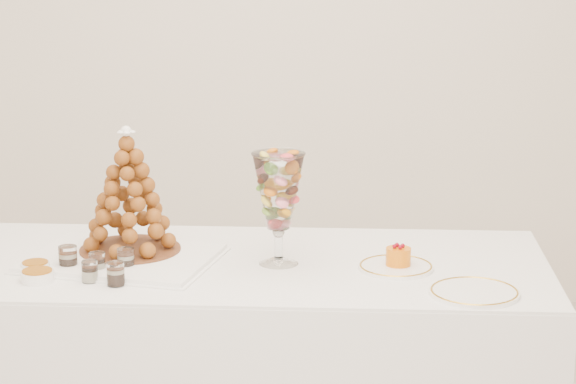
{
  "coord_description": "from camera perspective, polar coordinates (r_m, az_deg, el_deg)",
  "views": [
    {
      "loc": [
        0.16,
        -3.1,
        1.81
      ],
      "look_at": [
        0.07,
        0.22,
        0.98
      ],
      "focal_mm": 70.0,
      "sensor_mm": 36.0,
      "label": 1
    }
  ],
  "objects": [
    {
      "name": "lace_tray",
      "position": [
        3.51,
        -8.45,
        -3.37
      ],
      "size": [
        0.63,
        0.53,
        0.02
      ],
      "primitive_type": "cube",
      "rotation": [
        0.0,
        0.0,
        -0.24
      ],
      "color": "white",
      "rests_on": "buffet_table"
    },
    {
      "name": "verrine_a",
      "position": [
        3.44,
        -11.11,
        -3.32
      ],
      "size": [
        0.06,
        0.06,
        0.08
      ],
      "primitive_type": "cylinder",
      "rotation": [
        0.0,
        0.0,
        -0.12
      ],
      "color": "white",
      "rests_on": "buffet_table"
    },
    {
      "name": "spare_plate",
      "position": [
        3.22,
        9.44,
        -5.06
      ],
      "size": [
        0.26,
        0.26,
        0.01
      ],
      "primitive_type": "cylinder",
      "color": "white",
      "rests_on": "buffet_table"
    },
    {
      "name": "croquembouche",
      "position": [
        3.51,
        -8.12,
        0.07
      ],
      "size": [
        0.32,
        0.32,
        0.39
      ],
      "rotation": [
        0.0,
        0.0,
        -0.1
      ],
      "color": "brown",
      "rests_on": "lace_tray"
    },
    {
      "name": "ramekin_front",
      "position": [
        3.37,
        -12.61,
        -4.2
      ],
      "size": [
        0.1,
        0.1,
        0.03
      ],
      "primitive_type": "cylinder",
      "color": "white",
      "rests_on": "buffet_table"
    },
    {
      "name": "buffet_table",
      "position": [
        3.61,
        -3.12,
        -9.32
      ],
      "size": [
        2.02,
        0.86,
        0.76
      ],
      "rotation": [
        0.0,
        0.0,
        -0.03
      ],
      "color": "white",
      "rests_on": "ground"
    },
    {
      "name": "verrine_e",
      "position": [
        3.28,
        -8.74,
        -4.13
      ],
      "size": [
        0.05,
        0.05,
        0.07
      ],
      "primitive_type": "cylinder",
      "rotation": [
        0.0,
        0.0,
        -0.02
      ],
      "color": "white",
      "rests_on": "buffet_table"
    },
    {
      "name": "mousse_cake",
      "position": [
        3.41,
        5.63,
        -3.26
      ],
      "size": [
        0.08,
        0.08,
        0.07
      ],
      "color": "orange",
      "rests_on": "cake_plate"
    },
    {
      "name": "verrine_b",
      "position": [
        3.4,
        -9.66,
        -3.59
      ],
      "size": [
        0.05,
        0.05,
        0.07
      ],
      "primitive_type": "cylinder",
      "rotation": [
        0.0,
        0.0,
        0.06
      ],
      "color": "white",
      "rests_on": "buffet_table"
    },
    {
      "name": "ramekin_back",
      "position": [
        3.46,
        -12.71,
        -3.74
      ],
      "size": [
        0.09,
        0.09,
        0.03
      ],
      "primitive_type": "cylinder",
      "color": "white",
      "rests_on": "buffet_table"
    },
    {
      "name": "cake_plate",
      "position": [
        3.42,
        5.5,
        -3.82
      ],
      "size": [
        0.23,
        0.23,
        0.01
      ],
      "primitive_type": "cylinder",
      "color": "white",
      "rests_on": "buffet_table"
    },
    {
      "name": "verrine_c",
      "position": [
        3.41,
        -8.24,
        -3.42
      ],
      "size": [
        0.05,
        0.05,
        0.07
      ],
      "primitive_type": "cylinder",
      "rotation": [
        0.0,
        0.0,
        -0.06
      ],
      "color": "white",
      "rests_on": "buffet_table"
    },
    {
      "name": "macaron_vase",
      "position": [
        3.39,
        -0.49,
        -0.03
      ],
      "size": [
        0.16,
        0.16,
        0.35
      ],
      "color": "white",
      "rests_on": "buffet_table"
    },
    {
      "name": "verrine_d",
      "position": [
        3.33,
        -10.03,
        -3.99
      ],
      "size": [
        0.05,
        0.05,
        0.06
      ],
      "primitive_type": "cylinder",
      "rotation": [
        0.0,
        0.0,
        0.02
      ],
      "color": "white",
      "rests_on": "buffet_table"
    }
  ]
}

